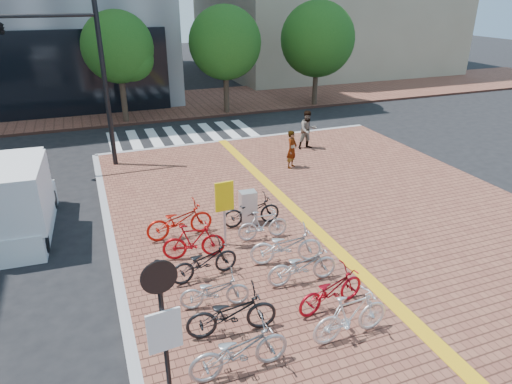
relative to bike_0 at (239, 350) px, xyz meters
name	(u,v)px	position (x,y,z in m)	size (l,w,h in m)	color
ground	(285,285)	(2.09, 2.44, -0.68)	(120.00, 120.00, 0.00)	black
kerb_north	(241,140)	(5.09, 14.44, -0.60)	(14.00, 0.25, 0.15)	gray
far_sidewalk	(152,106)	(2.09, 23.44, -0.60)	(70.00, 8.00, 0.15)	brown
crosswalk	(183,136)	(2.59, 16.44, -0.67)	(7.50, 4.00, 0.01)	silver
street_trees	(242,44)	(7.13, 19.90, 3.42)	(16.20, 4.60, 6.35)	#38281E
bike_0	(239,350)	(0.00, 0.00, 0.00)	(0.70, 2.01, 1.06)	#A2A2A6
bike_1	(232,313)	(0.21, 1.10, -0.01)	(0.69, 1.97, 1.03)	black
bike_2	(214,291)	(0.12, 2.10, -0.10)	(0.56, 1.62, 0.85)	#A9A9AE
bike_3	(204,261)	(0.21, 3.34, -0.05)	(0.63, 1.81, 0.95)	black
bike_4	(194,241)	(0.19, 4.36, -0.01)	(0.49, 1.72, 1.03)	#AF0C13
bike_5	(179,220)	(0.09, 5.70, 0.00)	(0.70, 2.01, 1.06)	red
bike_6	(351,316)	(2.51, 0.08, 0.02)	(0.52, 1.83, 1.10)	white
bike_7	(331,290)	(2.62, 1.10, -0.05)	(0.64, 1.83, 0.96)	#9F0B18
bike_8	(302,265)	(2.45, 2.25, -0.04)	(0.64, 1.85, 0.97)	#B7B7BC
bike_9	(286,246)	(2.46, 3.23, -0.01)	(0.69, 1.98, 1.04)	silver
bike_10	(263,225)	(2.35, 4.66, -0.07)	(0.44, 1.54, 0.93)	silver
bike_11	(251,211)	(2.35, 5.62, -0.05)	(0.64, 1.83, 0.96)	black
pedestrian_a	(292,149)	(5.71, 9.83, 0.26)	(0.58, 0.38, 1.58)	gray
pedestrian_b	(308,130)	(7.47, 11.86, 0.36)	(0.87, 0.68, 1.78)	#54586A
utility_box	(248,208)	(2.27, 5.72, 0.03)	(0.51, 0.37, 1.11)	silver
yellow_sign	(224,202)	(1.20, 4.68, 0.86)	(0.54, 0.13, 2.00)	#B7B7BC
notice_sign	(163,322)	(-1.41, -0.45, 1.43)	(0.58, 0.15, 3.11)	black
traffic_light_pole	(59,56)	(-2.66, 12.90, 4.00)	(3.52, 1.36, 6.56)	black
box_truck	(14,200)	(-4.44, 7.89, 0.48)	(2.08, 4.36, 2.46)	white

